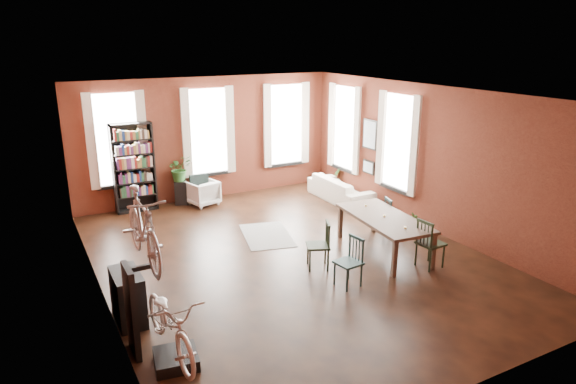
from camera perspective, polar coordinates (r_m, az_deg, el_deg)
room at (r=10.18m, az=-0.24°, el=5.34°), size 9.00×9.04×3.22m
dining_table at (r=10.48m, az=10.55°, el=-4.66°), size 1.23×2.31×0.76m
dining_chair_a at (r=9.00m, az=6.71°, el=-7.78°), size 0.45×0.45×0.88m
dining_chair_b at (r=9.61m, az=3.35°, el=-5.95°), size 0.55×0.55×0.90m
dining_chair_c at (r=10.00m, az=15.56°, el=-5.50°), size 0.46×0.46×0.95m
dining_chair_d at (r=11.41m, az=11.75°, el=-2.70°), size 0.48×0.48×0.84m
bookshelf at (r=13.09m, az=-16.77°, el=2.59°), size 1.00×0.32×2.20m
white_armchair at (r=13.36m, az=-9.43°, el=0.05°), size 0.81×0.78×0.70m
cream_sofa at (r=13.61m, az=5.87°, el=0.76°), size 0.61×2.08×0.81m
striped_rug at (r=11.27m, az=-2.37°, el=-4.83°), size 1.33×1.76×0.01m
bike_trainer at (r=7.31m, az=-12.34°, el=-17.68°), size 0.64×0.64×0.16m
bike_wall_rack at (r=7.37m, az=-17.01°, el=-12.56°), size 0.16×0.60×1.30m
console_table at (r=8.29m, az=-17.36°, el=-11.08°), size 0.40×0.80×0.80m
plant_stand at (r=13.55m, az=-11.82°, el=-0.05°), size 0.39×0.39×0.61m
plant_by_sofa at (r=14.59m, az=5.27°, el=0.86°), size 0.62×0.78×0.31m
plant_small at (r=11.66m, az=13.77°, el=-4.14°), size 0.33×0.52×0.17m
bicycle_floor at (r=6.85m, az=-13.16°, el=-11.00°), size 0.65×0.94×1.74m
bicycle_hung at (r=6.83m, az=-16.03°, el=-1.26°), size 0.47×1.00×1.66m
plant_on_stand at (r=13.44m, az=-11.96°, el=2.29°), size 0.72×0.77×0.52m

